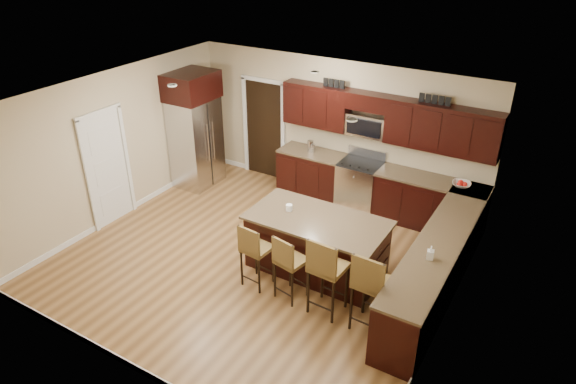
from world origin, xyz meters
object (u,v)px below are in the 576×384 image
Objects in this scene: range at (360,184)px; refrigerator at (195,129)px; stool_left at (254,249)px; stool_right at (326,268)px; stool_mid at (288,261)px; stool_extra at (371,284)px; island at (317,246)px.

range is 3.47m from refrigerator.
stool_left is 1.18m from stool_right.
stool_mid is 0.86× the size of stool_right.
stool_extra reaches higher than range.
stool_mid is 0.45× the size of refrigerator.
range reaches higher than stool_left.
stool_mid is at bearing -85.50° from range.
range is at bearing 118.87° from stool_extra.
stool_extra is (0.65, 0.00, 0.00)m from stool_right.
stool_mid is (0.58, 0.00, -0.00)m from stool_left.
island is at bearing -83.48° from range.
island is 1.06m from stool_left.
range is at bearing 96.56° from island.
island is 0.87m from stool_mid.
refrigerator is at bearing 158.18° from island.
stool_right reaches higher than island.
range is at bearing 89.20° from stool_left.
island is at bearing 148.30° from stool_extra.
stool_right is at bearing -177.06° from stool_extra.
refrigerator is at bearing 157.49° from stool_extra.
island is 1.74× the size of stool_extra.
stool_right is at bearing 5.12° from stool_left.
stool_left is (-0.34, -3.04, 0.19)m from range.
stool_extra is at bearing -34.60° from island.
stool_right is 4.74m from refrigerator.
stool_extra is at bearing 5.30° from stool_left.
range is at bearing 13.24° from refrigerator.
stool_mid is 1.25m from stool_extra.
refrigerator is 1.92× the size of stool_extra.
stool_right and stool_extra have the same top height.
stool_mid is (-0.01, -0.84, 0.22)m from island.
stool_left is 1.83m from stool_extra.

